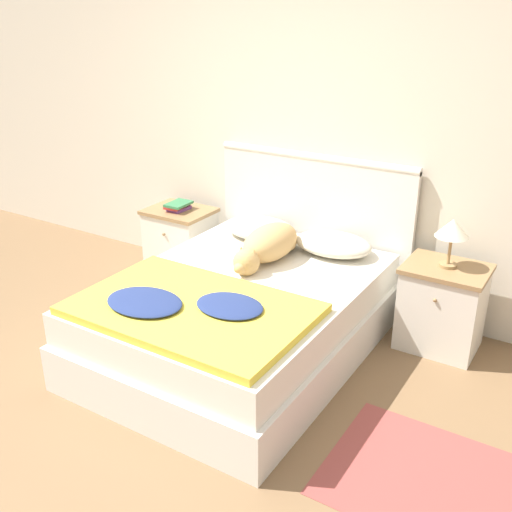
{
  "coord_description": "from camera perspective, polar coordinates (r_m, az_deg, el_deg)",
  "views": [
    {
      "loc": [
        1.92,
        -1.68,
        2.07
      ],
      "look_at": [
        0.08,
        1.27,
        0.6
      ],
      "focal_mm": 42.0,
      "sensor_mm": 36.0,
      "label": 1
    }
  ],
  "objects": [
    {
      "name": "bed",
      "position": [
        3.79,
        -1.53,
        -5.88
      ],
      "size": [
        1.44,
        1.91,
        0.5
      ],
      "color": "silver",
      "rests_on": "ground_plane"
    },
    {
      "name": "pillow_right",
      "position": [
        4.09,
        7.36,
        1.15
      ],
      "size": [
        0.54,
        0.38,
        0.13
      ],
      "color": "beige",
      "rests_on": "bed"
    },
    {
      "name": "book_stack",
      "position": [
        4.77,
        -7.41,
        4.76
      ],
      "size": [
        0.17,
        0.22,
        0.06
      ],
      "color": "#703D7F",
      "rests_on": "nightstand_left"
    },
    {
      "name": "pillow_left",
      "position": [
        4.35,
        0.35,
        2.67
      ],
      "size": [
        0.54,
        0.38,
        0.13
      ],
      "color": "beige",
      "rests_on": "bed"
    },
    {
      "name": "headboard",
      "position": [
        4.43,
        5.38,
        3.05
      ],
      "size": [
        1.52,
        0.06,
        1.1
      ],
      "color": "silver",
      "rests_on": "ground_plane"
    },
    {
      "name": "nightstand_left",
      "position": [
        4.88,
        -7.18,
        1.3
      ],
      "size": [
        0.51,
        0.42,
        0.56
      ],
      "color": "silver",
      "rests_on": "ground_plane"
    },
    {
      "name": "nightstand_right",
      "position": [
        4.01,
        17.27,
        -4.66
      ],
      "size": [
        0.51,
        0.42,
        0.56
      ],
      "color": "silver",
      "rests_on": "ground_plane"
    },
    {
      "name": "wall_back",
      "position": [
        4.34,
        5.18,
        12.31
      ],
      "size": [
        9.0,
        0.06,
        2.55
      ],
      "color": "beige",
      "rests_on": "ground_plane"
    },
    {
      "name": "rug",
      "position": [
        3.1,
        17.8,
        -20.22
      ],
      "size": [
        1.13,
        0.79,
        0.0
      ],
      "color": "#93423D",
      "rests_on": "ground_plane"
    },
    {
      "name": "table_lamp",
      "position": [
        3.81,
        18.2,
        2.37
      ],
      "size": [
        0.21,
        0.21,
        0.31
      ],
      "color": "#9E7A4C",
      "rests_on": "nightstand_right"
    },
    {
      "name": "ground_plane",
      "position": [
        3.29,
        -13.63,
        -16.87
      ],
      "size": [
        16.0,
        16.0,
        0.0
      ],
      "primitive_type": "plane",
      "color": "brown"
    },
    {
      "name": "dog",
      "position": [
        3.93,
        1.13,
        1.07
      ],
      "size": [
        0.29,
        0.75,
        0.23
      ],
      "color": "tan",
      "rests_on": "bed"
    },
    {
      "name": "quilt",
      "position": [
        3.32,
        -6.35,
        -4.95
      ],
      "size": [
        1.29,
        0.85,
        0.08
      ],
      "color": "yellow",
      "rests_on": "bed"
    }
  ]
}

